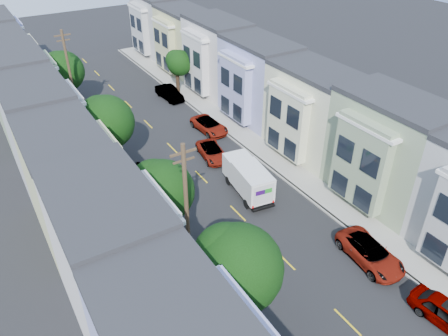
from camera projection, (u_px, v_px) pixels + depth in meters
name	position (u px, v px, depth m)	size (l,w,h in m)	color
ground	(285.00, 260.00, 30.17)	(160.00, 160.00, 0.00)	black
road_slab	(186.00, 162.00, 40.93)	(12.00, 70.00, 0.02)	black
curb_left	(124.00, 180.00, 38.25)	(0.30, 70.00, 0.15)	gray
curb_right	(240.00, 144.00, 43.53)	(0.30, 70.00, 0.15)	gray
sidewalk_left	(110.00, 184.00, 37.69)	(2.60, 70.00, 0.15)	gray
sidewalk_right	(251.00, 141.00, 44.10)	(2.60, 70.00, 0.15)	gray
centerline	(186.00, 162.00, 40.93)	(0.12, 70.00, 0.01)	gold
townhouse_row_left	(66.00, 199.00, 36.07)	(5.00, 70.00, 8.50)	beige
townhouse_row_right	(281.00, 133.00, 45.79)	(5.00, 70.00, 8.50)	beige
tree_b	(236.00, 269.00, 21.96)	(4.70, 4.70, 7.89)	black
tree_c	(161.00, 192.00, 29.12)	(4.36, 4.36, 6.79)	black
tree_d	(106.00, 123.00, 37.07)	(4.70, 4.70, 7.21)	black
tree_e	(63.00, 72.00, 47.47)	(4.43, 4.43, 7.02)	black
tree_far_r	(179.00, 63.00, 52.65)	(3.10, 3.10, 5.36)	black
utility_pole_near	(187.00, 216.00, 26.06)	(1.60, 0.26, 10.00)	#42301E
utility_pole_far	(71.00, 79.00, 44.72)	(1.60, 0.26, 10.00)	#42301E
fedex_truck	(248.00, 178.00, 36.00)	(2.17, 5.65, 2.71)	silver
lead_sedan	(212.00, 152.00, 41.24)	(2.06, 4.47, 1.24)	black
parked_left_c	(230.00, 288.00, 27.16)	(1.55, 4.39, 1.46)	#A7ADB9
parked_left_d	(141.00, 177.00, 37.64)	(1.39, 3.94, 1.31)	black
parked_right_a	(448.00, 314.00, 25.43)	(1.80, 4.71, 1.53)	#4C5153
parked_right_b	(370.00, 253.00, 29.73)	(2.39, 5.18, 1.44)	beige
parked_right_c	(209.00, 126.00, 45.69)	(2.21, 4.80, 1.33)	black
parked_right_d	(169.00, 93.00, 52.64)	(1.60, 4.53, 1.51)	black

